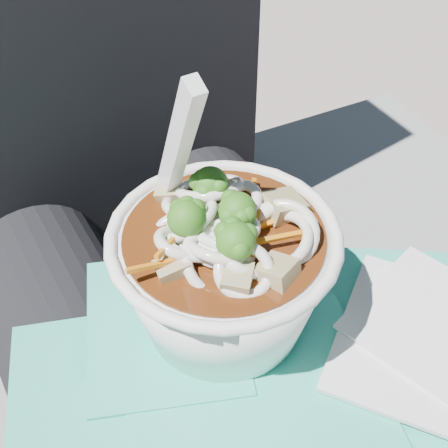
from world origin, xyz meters
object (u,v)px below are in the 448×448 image
plastic_bag (244,388)px  udon_bowl (223,266)px  stone_ledge (168,417)px  person_body (175,292)px  lap (226,390)px

plastic_bag → udon_bowl: udon_bowl is taller
stone_ledge → person_body: 0.32m
stone_ledge → lap: bearing=-90.0°
stone_ledge → udon_bowl: bearing=-88.6°
person_body → udon_bowl: (0.00, -0.08, 0.11)m
stone_ledge → lap: 0.32m
lap → plastic_bag: plastic_bag is taller
lap → plastic_bag: (-0.01, -0.05, 0.08)m
stone_ledge → plastic_bag: plastic_bag is taller
person_body → plastic_bag: size_ratio=2.39×
lap → person_body: 0.10m
lap → plastic_bag: size_ratio=1.18×
person_body → plastic_bag: 0.15m
person_body → udon_bowl: 0.14m
stone_ledge → udon_bowl: (0.00, -0.14, 0.43)m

